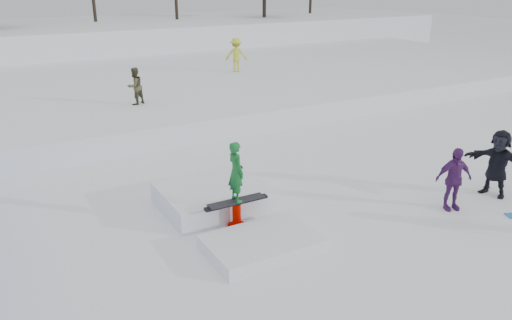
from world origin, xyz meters
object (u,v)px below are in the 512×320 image
walker_ygreen (236,55)px  spectator_purple (454,179)px  spectator_dark (497,163)px  walker_olive (135,86)px  jib_rail_feature (226,206)px

walker_ygreen → spectator_purple: size_ratio=1.08×
walker_ygreen → spectator_dark: walker_ygreen is taller
walker_olive → spectator_dark: bearing=91.3°
walker_olive → jib_rail_feature: 9.28m
walker_ygreen → spectator_dark: 15.97m
walker_olive → jib_rail_feature: (-0.60, -9.18, -1.22)m
spectator_dark → jib_rail_feature: bearing=-122.0°
walker_ygreen → spectator_dark: bearing=117.3°
walker_ygreen → jib_rail_feature: walker_ygreen is taller
walker_olive → walker_ygreen: bearing=-174.1°
spectator_purple → walker_ygreen: bearing=101.7°
walker_olive → spectator_purple: 12.44m
walker_ygreen → spectator_purple: (-2.18, -15.98, -0.86)m
walker_olive → walker_ygreen: size_ratio=0.83×
walker_ygreen → spectator_dark: (-0.47, -15.95, -0.77)m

